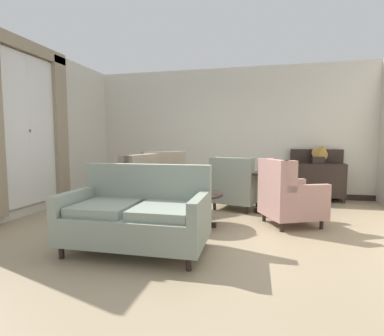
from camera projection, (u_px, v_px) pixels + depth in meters
The scene contains 15 objects.
ground at pixel (205, 231), 4.18m from camera, with size 8.94×8.94×0.00m, color #9E896B.
wall_back at pixel (228, 133), 6.91m from camera, with size 6.55×0.08×2.95m, color beige.
wall_left at pixel (50, 131), 5.63m from camera, with size 0.08×4.14×2.95m, color beige.
baseboard_back at pixel (228, 192), 6.99m from camera, with size 6.39×0.03×0.12m, color black.
window_with_curtains at pixel (30, 121), 5.02m from camera, with size 0.12×1.83×2.83m.
coffee_table at pixel (193, 199), 4.45m from camera, with size 0.90×0.90×0.50m.
porcelain_vase at pixel (197, 183), 4.42m from camera, with size 0.17×0.17×0.36m.
settee at pixel (138, 215), 3.45m from camera, with size 1.64×0.93×0.99m.
armchair_far_left at pixel (235, 186), 5.52m from camera, with size 0.97×0.98×0.98m.
armchair_beside_settee at pixel (159, 184), 5.71m from camera, with size 1.20×1.20×1.08m.
armchair_near_window at pixel (287, 197), 4.45m from camera, with size 1.03×0.99×1.01m.
armchair_back_corner at pixel (130, 192), 4.76m from camera, with size 0.96×0.89×1.07m.
side_table at pixel (265, 188), 5.28m from camera, with size 0.58×0.58×0.72m.
sideboard at pixel (317, 179), 6.28m from camera, with size 1.08×0.39×1.10m.
gramophone at pixel (321, 152), 6.13m from camera, with size 0.40×0.48×0.51m.
Camera 1 is at (0.76, -4.01, 1.28)m, focal length 27.56 mm.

